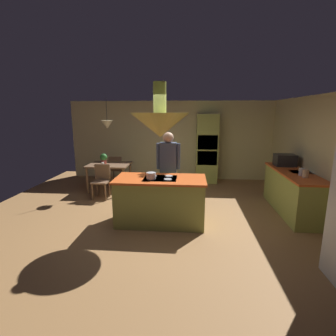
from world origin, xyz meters
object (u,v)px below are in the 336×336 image
oven_tower (207,149)px  person_at_island (168,166)px  chair_by_back_wall (116,168)px  potted_plant_on_table (104,158)px  canister_sugar (302,172)px  cup_on_table (103,164)px  microwave_on_counter (285,160)px  kitchen_island (160,200)px  canister_flour (306,174)px  chair_facing_island (102,179)px  dining_table (109,167)px  cooking_pot_on_cooktop (151,176)px

oven_tower → person_at_island: oven_tower is taller
chair_by_back_wall → potted_plant_on_table: potted_plant_on_table is taller
potted_plant_on_table → canister_sugar: bearing=-18.9°
person_at_island → chair_by_back_wall: person_at_island is taller
cup_on_table → microwave_on_counter: size_ratio=0.20×
cup_on_table → canister_sugar: (4.64, -1.41, 0.20)m
potted_plant_on_table → oven_tower: bearing=22.0°
kitchen_island → canister_flour: canister_flour is taller
chair_by_back_wall → potted_plant_on_table: 0.85m
potted_plant_on_table → canister_sugar: canister_sugar is taller
chair_facing_island → canister_flour: bearing=-14.2°
dining_table → chair_by_back_wall: bearing=90.0°
person_at_island → cup_on_table: 2.24m
kitchen_island → dining_table: 2.71m
kitchen_island → chair_facing_island: bearing=140.0°
chair_facing_island → canister_sugar: canister_sugar is taller
cup_on_table → canister_sugar: 4.86m
dining_table → potted_plant_on_table: potted_plant_on_table is taller
oven_tower → cup_on_table: bearing=-154.7°
cup_on_table → canister_flour: (4.64, -1.59, 0.20)m
chair_by_back_wall → cooking_pot_on_cooktop: bearing=117.9°
kitchen_island → person_at_island: person_at_island is taller
oven_tower → chair_facing_island: oven_tower is taller
person_at_island → potted_plant_on_table: bearing=145.2°
microwave_on_counter → dining_table: bearing=171.5°
cup_on_table → microwave_on_counter: microwave_on_counter is taller
person_at_island → chair_facing_island: person_at_island is taller
oven_tower → canister_sugar: bearing=-58.0°
dining_table → cooking_pot_on_cooktop: size_ratio=6.30×
cup_on_table → canister_sugar: bearing=-16.9°
oven_tower → chair_facing_island: bearing=-147.0°
chair_facing_island → chair_by_back_wall: (0.00, 1.35, 0.00)m
kitchen_island → potted_plant_on_table: (-1.83, 2.06, 0.46)m
kitchen_island → canister_flour: size_ratio=10.65×
kitchen_island → dining_table: size_ratio=1.57×
cooking_pot_on_cooktop → chair_facing_island: bearing=134.7°
cup_on_table → cooking_pot_on_cooktop: bearing=-50.6°
person_at_island → microwave_on_counter: (2.74, 0.71, 0.04)m
dining_table → cup_on_table: size_ratio=12.60×
dining_table → chair_by_back_wall: 0.69m
canister_flour → potted_plant_on_table: bearing=159.2°
person_at_island → canister_sugar: person_at_island is taller
chair_by_back_wall → canister_flour: (4.54, -2.50, 0.51)m
dining_table → person_at_island: size_ratio=0.64×
person_at_island → oven_tower: bearing=68.4°
person_at_island → canister_sugar: (2.74, -0.25, -0.02)m
cooking_pot_on_cooktop → potted_plant_on_table: bearing=127.5°
chair_facing_island → cup_on_table: (-0.10, 0.45, 0.30)m
canister_sugar → cooking_pot_on_cooktop: 3.06m
canister_flour → cooking_pot_on_cooktop: (-3.00, -0.41, -0.00)m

